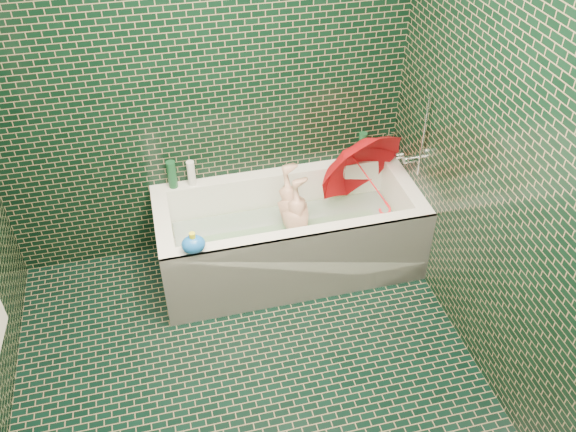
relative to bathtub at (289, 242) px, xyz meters
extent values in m
plane|color=black|center=(-0.45, -1.01, -0.21)|extent=(2.80, 2.80, 0.00)
plane|color=black|center=(-0.45, 0.39, 1.04)|extent=(2.80, 0.00, 2.80)
plane|color=black|center=(0.85, -1.01, 1.04)|extent=(0.00, 2.80, 2.80)
cube|color=white|center=(0.00, 0.02, -0.14)|extent=(1.70, 0.75, 0.15)
cube|color=white|center=(0.00, 0.34, 0.14)|extent=(1.70, 0.10, 0.40)
cube|color=white|center=(0.00, -0.31, 0.14)|extent=(1.70, 0.10, 0.40)
cube|color=white|center=(0.80, 0.02, 0.14)|extent=(0.10, 0.55, 0.40)
cube|color=white|center=(-0.80, 0.02, 0.14)|extent=(0.10, 0.55, 0.40)
cube|color=white|center=(0.00, -0.35, 0.06)|extent=(1.70, 0.02, 0.55)
cube|color=#4ACC28|center=(0.00, 0.02, -0.06)|extent=(1.35, 0.47, 0.01)
cube|color=silver|center=(0.00, 0.02, 0.09)|extent=(1.48, 0.53, 0.00)
cylinder|color=silver|center=(0.83, 0.02, 0.52)|extent=(0.14, 0.05, 0.05)
cylinder|color=silver|center=(0.75, 0.08, 0.52)|extent=(0.05, 0.04, 0.04)
cylinder|color=silver|center=(0.82, -0.08, 0.74)|extent=(0.01, 0.01, 0.55)
imported|color=tan|center=(0.06, 0.00, 0.10)|extent=(0.94, 0.39, 0.28)
imported|color=red|center=(0.55, 0.05, 0.38)|extent=(0.87, 0.88, 0.91)
imported|color=white|center=(0.80, 0.32, 0.34)|extent=(0.13, 0.13, 0.26)
imported|color=#4E2078|center=(0.74, 0.35, 0.34)|extent=(0.09, 0.09, 0.17)
imported|color=#134425|center=(0.79, 0.35, 0.34)|extent=(0.14, 0.14, 0.17)
cylinder|color=#134425|center=(0.61, 0.36, 0.44)|extent=(0.07, 0.07, 0.20)
cylinder|color=silver|center=(0.80, 0.36, 0.42)|extent=(0.06, 0.06, 0.16)
cylinder|color=#134425|center=(-0.70, 0.34, 0.43)|extent=(0.07, 0.07, 0.19)
cylinder|color=white|center=(-0.57, 0.34, 0.43)|extent=(0.06, 0.06, 0.18)
ellipsoid|color=yellow|center=(0.65, 0.36, 0.37)|extent=(0.08, 0.07, 0.06)
sphere|color=yellow|center=(0.68, 0.36, 0.41)|extent=(0.04, 0.04, 0.04)
cone|color=orange|center=(0.70, 0.36, 0.40)|extent=(0.02, 0.02, 0.02)
ellipsoid|color=blue|center=(-0.65, -0.32, 0.40)|extent=(0.15, 0.13, 0.11)
cylinder|color=yellow|center=(-0.65, -0.32, 0.46)|extent=(0.03, 0.03, 0.04)
camera|label=1|loc=(-0.76, -2.96, 2.69)|focal=38.00mm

